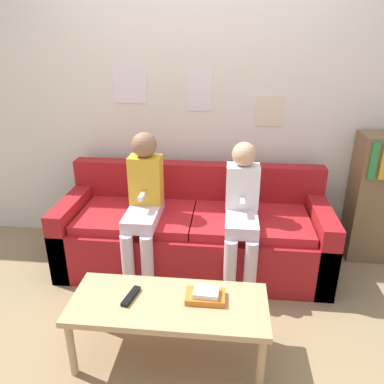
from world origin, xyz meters
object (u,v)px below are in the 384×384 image
couch (194,233)px  bookshelf (384,198)px  coffee_table (169,308)px  tv_remote (131,296)px  person_right (242,209)px  person_left (143,200)px

couch → bookshelf: 1.57m
couch → coffee_table: (-0.04, -0.99, 0.07)m
bookshelf → couch: bearing=-169.5°
couch → bookshelf: (1.53, 0.28, 0.26)m
tv_remote → person_right: bearing=64.7°
person_left → bookshelf: bearing=13.7°
coffee_table → person_right: size_ratio=1.04×
couch → tv_remote: 1.02m
couch → person_right: size_ratio=1.96×
tv_remote → bookshelf: bookshelf is taller
bookshelf → coffee_table: bearing=-141.0°
couch → person_right: 0.52m
coffee_table → bookshelf: 2.03m
couch → person_right: bearing=-26.6°
couch → coffee_table: couch is taller
bookshelf → person_right: bearing=-158.1°
person_right → bookshelf: size_ratio=1.00×
couch → person_left: (-0.36, -0.17, 0.36)m
person_left → coffee_table: bearing=-69.0°
coffee_table → bookshelf: (1.57, 1.27, 0.19)m
person_left → person_right: 0.72m
couch → person_left: 0.53m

